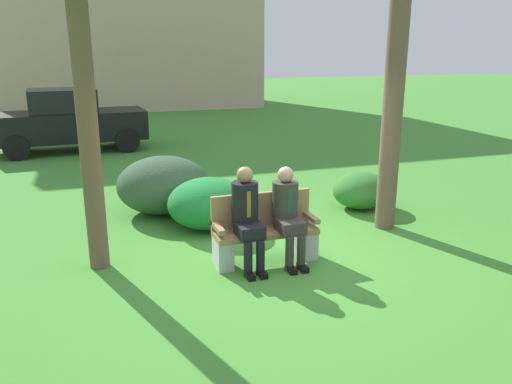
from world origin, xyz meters
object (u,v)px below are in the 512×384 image
object	(u,v)px
park_bench	(264,232)
seated_man_right	(288,210)
shrub_mid_lawn	(361,190)
parked_car_near	(69,121)
building_backdrop	(112,1)
shrub_far_lawn	(208,203)
shrub_near_bench	(163,185)
seated_man_left	(247,213)

from	to	relation	value
park_bench	seated_man_right	bearing A→B (deg)	-23.94
shrub_mid_lawn	parked_car_near	bearing A→B (deg)	124.99
park_bench	building_backdrop	xyz separation A→B (m)	(-0.48, 20.34, 4.46)
shrub_mid_lawn	parked_car_near	size ratio (longest dim) A/B	0.26
shrub_mid_lawn	shrub_far_lawn	world-z (taller)	shrub_far_lawn
shrub_near_bench	shrub_far_lawn	distance (m)	1.14
shrub_near_bench	shrub_far_lawn	size ratio (longest dim) A/B	1.22
seated_man_left	seated_man_right	distance (m)	0.55
seated_man_left	shrub_mid_lawn	xyz separation A→B (m)	(2.66, 1.75, -0.41)
seated_man_left	shrub_mid_lawn	world-z (taller)	seated_man_left
parked_car_near	building_backdrop	xyz separation A→B (m)	(2.06, 11.66, 4.01)
shrub_near_bench	parked_car_near	world-z (taller)	parked_car_near
shrub_far_lawn	parked_car_near	world-z (taller)	parked_car_near
parked_car_near	building_backdrop	size ratio (longest dim) A/B	0.30
park_bench	shrub_mid_lawn	distance (m)	2.89
park_bench	building_backdrop	size ratio (longest dim) A/B	0.10
seated_man_left	building_backdrop	xyz separation A→B (m)	(-0.21, 20.45, 4.12)
parked_car_near	building_backdrop	distance (m)	12.50
seated_man_left	parked_car_near	bearing A→B (deg)	104.50
building_backdrop	shrub_mid_lawn	bearing A→B (deg)	-81.29
seated_man_right	building_backdrop	distance (m)	20.89
seated_man_right	shrub_near_bench	distance (m)	2.89
shrub_far_lawn	building_backdrop	bearing A→B (deg)	90.24
park_bench	shrub_near_bench	size ratio (longest dim) A/B	0.87
seated_man_left	shrub_mid_lawn	distance (m)	3.21
seated_man_right	shrub_far_lawn	distance (m)	1.77
park_bench	shrub_mid_lawn	bearing A→B (deg)	34.49
seated_man_left	shrub_near_bench	distance (m)	2.70
parked_car_near	seated_man_left	bearing A→B (deg)	-75.50
shrub_near_bench	shrub_far_lawn	world-z (taller)	shrub_near_bench
shrub_near_bench	parked_car_near	size ratio (longest dim) A/B	0.39
park_bench	seated_man_left	size ratio (longest dim) A/B	1.04
shrub_mid_lawn	building_backdrop	bearing A→B (deg)	98.71
seated_man_right	shrub_near_bench	bearing A→B (deg)	115.24
seated_man_left	parked_car_near	xyz separation A→B (m)	(-2.27, 8.80, 0.11)
shrub_far_lawn	seated_man_right	bearing A→B (deg)	-67.03
seated_man_right	shrub_near_bench	size ratio (longest dim) A/B	0.81
shrub_near_bench	shrub_mid_lawn	distance (m)	3.44
seated_man_right	shrub_mid_lawn	size ratio (longest dim) A/B	1.24
seated_man_left	park_bench	bearing A→B (deg)	23.24
park_bench	seated_man_right	xyz separation A→B (m)	(0.28, -0.12, 0.31)
shrub_near_bench	building_backdrop	world-z (taller)	building_backdrop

